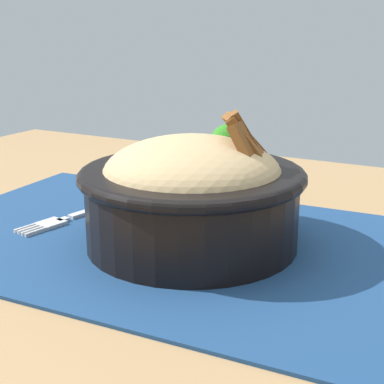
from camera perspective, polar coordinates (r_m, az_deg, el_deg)
table at (r=0.57m, az=-5.47°, el=-11.57°), size 1.03×0.82×0.72m
placemat at (r=0.54m, az=-3.75°, el=-4.68°), size 0.49×0.34×0.00m
bowl at (r=0.51m, az=0.07°, el=0.09°), size 0.21×0.21×0.12m
fork at (r=0.60m, az=-12.39°, el=-2.56°), size 0.04×0.14×0.00m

